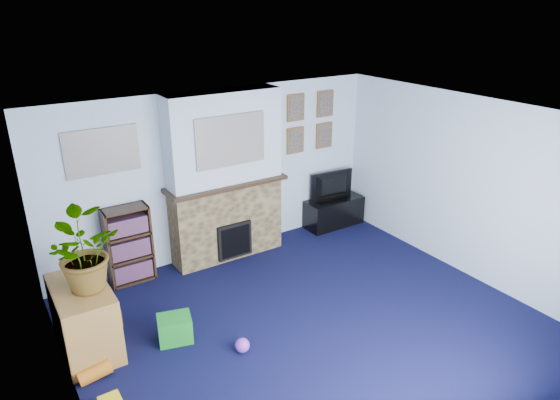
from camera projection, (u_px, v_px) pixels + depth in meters
floor at (310, 325)px, 5.76m from camera, size 5.00×4.50×0.01m
ceiling at (316, 121)px, 4.86m from camera, size 5.00×4.50×0.01m
wall_back at (219, 174)px, 7.06m from camera, size 5.00×0.04×2.40m
wall_front at (499, 347)px, 3.56m from camera, size 5.00×0.04×2.40m
wall_left at (65, 304)px, 4.06m from camera, size 0.04×4.50×2.40m
wall_right at (466, 187)px, 6.56m from camera, size 0.04×4.50×2.40m
chimney_breast at (225, 179)px, 6.91m from camera, size 1.72×0.50×2.40m
collage_main at (231, 141)px, 6.52m from camera, size 1.00×0.03×0.68m
collage_left at (102, 152)px, 6.06m from camera, size 0.90×0.03×0.58m
portrait_tl at (296, 108)px, 7.40m from camera, size 0.30×0.03×0.40m
portrait_tr at (325, 104)px, 7.67m from camera, size 0.30×0.03×0.40m
portrait_bl at (295, 140)px, 7.59m from camera, size 0.30×0.03×0.40m
portrait_br at (324, 135)px, 7.86m from camera, size 0.30×0.03×0.40m
tv_stand at (334, 212)px, 8.24m from camera, size 0.98×0.41×0.46m
television at (334, 186)px, 8.08m from camera, size 0.78×0.17×0.45m
bookshelf at (129, 246)px, 6.51m from camera, size 0.58×0.28×1.05m
sideboard at (85, 321)px, 5.26m from camera, size 0.54×0.97×0.76m
potted_plant at (79, 254)px, 4.94m from camera, size 0.92×0.95×0.80m
mantel_clock at (229, 177)px, 6.88m from camera, size 0.09×0.05×0.13m
mantel_candle at (248, 172)px, 7.02m from camera, size 0.05×0.05×0.16m
mantel_teddy at (188, 186)px, 6.58m from camera, size 0.13×0.13×0.13m
mantel_can at (267, 170)px, 7.19m from camera, size 0.06×0.06×0.11m
green_crate at (175, 329)px, 5.47m from camera, size 0.43×0.37×0.29m
toy_ball at (242, 345)px, 5.30m from camera, size 0.16×0.16×0.16m
toy_tube at (95, 373)px, 4.93m from camera, size 0.33×0.15×0.19m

